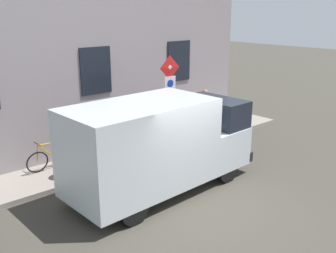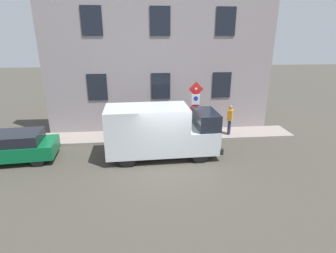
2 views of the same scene
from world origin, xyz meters
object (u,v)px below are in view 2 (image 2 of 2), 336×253
at_px(bicycle_black, 163,126).
at_px(pedestrian, 230,119).
at_px(bicycle_red, 147,127).
at_px(delivery_van, 160,131).
at_px(bicycle_orange, 130,127).
at_px(bicycle_green, 180,126).
at_px(parked_hatchback, 12,146).
at_px(sign_post_stacked, 196,104).
at_px(litter_bin, 130,131).

relative_size(bicycle_black, pedestrian, 0.99).
xyz_separation_m(bicycle_red, pedestrian, (-0.63, -4.75, 0.56)).
height_order(delivery_van, bicycle_orange, delivery_van).
bearing_deg(bicycle_green, bicycle_orange, 2.17).
relative_size(parked_hatchback, pedestrian, 2.40).
bearing_deg(delivery_van, pedestrian, 27.36).
bearing_deg(bicycle_green, bicycle_black, 2.18).
xyz_separation_m(delivery_van, bicycle_red, (2.94, 0.60, -0.82)).
relative_size(sign_post_stacked, litter_bin, 3.37).
relative_size(bicycle_green, bicycle_red, 1.00).
height_order(bicycle_orange, pedestrian, pedestrian).
bearing_deg(delivery_van, litter_bin, 124.62).
distance_m(sign_post_stacked, bicycle_black, 2.52).
distance_m(bicycle_orange, pedestrian, 5.80).
bearing_deg(bicycle_orange, pedestrian, 173.31).
relative_size(delivery_van, bicycle_black, 3.15).
distance_m(bicycle_red, bicycle_orange, 0.99).
distance_m(bicycle_black, bicycle_red, 0.99).
bearing_deg(sign_post_stacked, bicycle_green, 33.09).
distance_m(sign_post_stacked, pedestrian, 2.37).
xyz_separation_m(delivery_van, bicycle_green, (2.94, -1.37, -0.82)).
distance_m(bicycle_red, pedestrian, 4.83).
relative_size(bicycle_orange, litter_bin, 1.90).
bearing_deg(litter_bin, delivery_van, -143.65).
height_order(bicycle_green, bicycle_orange, same).
bearing_deg(parked_hatchback, bicycle_orange, -156.85).
distance_m(sign_post_stacked, bicycle_orange, 4.10).
relative_size(sign_post_stacked, bicycle_black, 1.77).
bearing_deg(sign_post_stacked, pedestrian, -79.12).
height_order(sign_post_stacked, bicycle_green, sign_post_stacked).
bearing_deg(bicycle_orange, bicycle_green, 179.62).
bearing_deg(delivery_van, parked_hatchback, 176.95).
relative_size(bicycle_green, bicycle_black, 1.00).
bearing_deg(pedestrian, parked_hatchback, 38.16).
height_order(bicycle_green, litter_bin, litter_bin).
xyz_separation_m(sign_post_stacked, pedestrian, (0.40, -2.10, -1.02)).
xyz_separation_m(bicycle_orange, litter_bin, (-0.89, -0.07, 0.08)).
relative_size(bicycle_orange, pedestrian, 0.99).
height_order(parked_hatchback, litter_bin, parked_hatchback).
distance_m(parked_hatchback, pedestrian, 11.24).
height_order(parked_hatchback, bicycle_orange, parked_hatchback).
bearing_deg(bicycle_orange, delivery_van, 117.92).
height_order(sign_post_stacked, bicycle_black, sign_post_stacked).
height_order(sign_post_stacked, pedestrian, sign_post_stacked).
relative_size(bicycle_black, bicycle_red, 1.00).
bearing_deg(parked_hatchback, litter_bin, -165.18).
height_order(sign_post_stacked, bicycle_orange, sign_post_stacked).
xyz_separation_m(bicycle_green, bicycle_orange, (-0.00, 2.96, 0.00)).
bearing_deg(delivery_van, sign_post_stacked, 41.19).
height_order(bicycle_black, bicycle_red, same).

